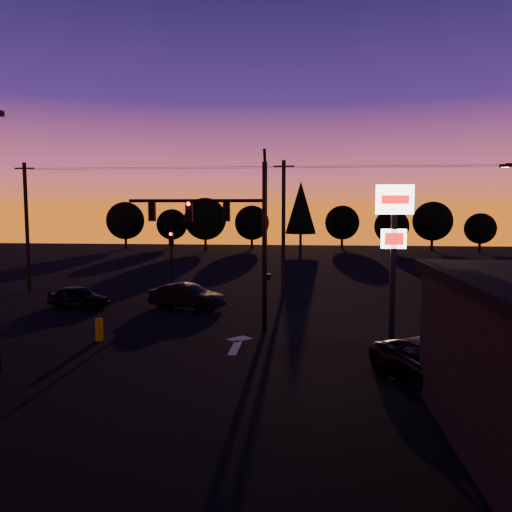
% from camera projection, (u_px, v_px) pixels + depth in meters
% --- Properties ---
extents(ground, '(120.00, 120.00, 0.00)m').
position_uv_depth(ground, '(220.00, 354.00, 20.03)').
color(ground, black).
rests_on(ground, ground).
extents(lane_arrow, '(1.20, 3.10, 0.01)m').
position_uv_depth(lane_arrow, '(237.00, 343.00, 21.63)').
color(lane_arrow, beige).
rests_on(lane_arrow, ground).
extents(traffic_signal_mast, '(6.79, 0.52, 8.58)m').
position_uv_depth(traffic_signal_mast, '(231.00, 228.00, 23.52)').
color(traffic_signal_mast, black).
rests_on(traffic_signal_mast, ground).
extents(secondary_signal, '(0.30, 0.31, 4.35)m').
position_uv_depth(secondary_signal, '(171.00, 255.00, 31.60)').
color(secondary_signal, black).
rests_on(secondary_signal, ground).
extents(pylon_sign, '(1.50, 0.28, 6.80)m').
position_uv_depth(pylon_sign, '(394.00, 231.00, 20.39)').
color(pylon_sign, black).
rests_on(pylon_sign, ground).
extents(utility_pole_0, '(1.40, 0.26, 9.00)m').
position_uv_depth(utility_pole_0, '(27.00, 226.00, 34.95)').
color(utility_pole_0, black).
rests_on(utility_pole_0, ground).
extents(utility_pole_1, '(1.40, 0.26, 9.00)m').
position_uv_depth(utility_pole_1, '(283.00, 227.00, 33.28)').
color(utility_pole_1, black).
rests_on(utility_pole_1, ground).
extents(power_wires, '(36.00, 1.22, 0.07)m').
position_uv_depth(power_wires, '(284.00, 167.00, 32.90)').
color(power_wires, black).
rests_on(power_wires, ground).
extents(bollard, '(0.33, 0.33, 1.00)m').
position_uv_depth(bollard, '(99.00, 330.00, 22.05)').
color(bollard, '#CC9804').
rests_on(bollard, ground).
extents(tree_0, '(5.36, 5.36, 6.74)m').
position_uv_depth(tree_0, '(125.00, 221.00, 71.24)').
color(tree_0, black).
rests_on(tree_0, ground).
extents(tree_1, '(4.54, 4.54, 5.71)m').
position_uv_depth(tree_1, '(172.00, 224.00, 73.71)').
color(tree_1, black).
rests_on(tree_1, ground).
extents(tree_2, '(5.77, 5.78, 7.26)m').
position_uv_depth(tree_2, '(205.00, 219.00, 68.11)').
color(tree_2, black).
rests_on(tree_2, ground).
extents(tree_3, '(4.95, 4.95, 6.22)m').
position_uv_depth(tree_3, '(252.00, 223.00, 71.58)').
color(tree_3, black).
rests_on(tree_3, ground).
extents(tree_4, '(4.18, 4.18, 9.50)m').
position_uv_depth(tree_4, '(301.00, 208.00, 67.74)').
color(tree_4, black).
rests_on(tree_4, ground).
extents(tree_5, '(4.95, 4.95, 6.22)m').
position_uv_depth(tree_5, '(342.00, 223.00, 72.35)').
color(tree_5, black).
rests_on(tree_5, ground).
extents(tree_6, '(4.54, 4.54, 5.71)m').
position_uv_depth(tree_6, '(392.00, 226.00, 65.88)').
color(tree_6, black).
rests_on(tree_6, ground).
extents(tree_7, '(5.36, 5.36, 6.74)m').
position_uv_depth(tree_7, '(433.00, 221.00, 68.23)').
color(tree_7, black).
rests_on(tree_7, ground).
extents(tree_8, '(4.12, 4.12, 5.19)m').
position_uv_depth(tree_8, '(480.00, 229.00, 66.78)').
color(tree_8, black).
rests_on(tree_8, ground).
extents(car_left, '(4.02, 2.45, 1.28)m').
position_uv_depth(car_left, '(78.00, 297.00, 29.41)').
color(car_left, black).
rests_on(car_left, ground).
extents(car_mid, '(4.70, 2.94, 1.46)m').
position_uv_depth(car_mid, '(187.00, 296.00, 29.06)').
color(car_mid, black).
rests_on(car_mid, ground).
extents(suv_parked, '(4.31, 5.70, 1.44)m').
position_uv_depth(suv_parked, '(438.00, 366.00, 16.30)').
color(suv_parked, black).
rests_on(suv_parked, ground).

